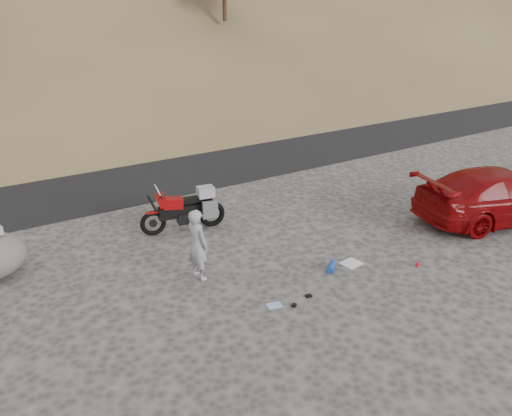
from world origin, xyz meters
The scene contains 11 objects.
ground centered at (0.00, 0.00, 0.00)m, with size 140.00×140.00×0.00m, color #3F3C3A.
road centered at (0.00, 9.00, 0.00)m, with size 120.00×7.00×0.05m, color black.
motorcycle centered at (-0.04, 3.02, 0.61)m, with size 2.40×0.94×1.44m.
man centered at (-0.97, 0.49, 0.00)m, with size 0.62×0.41×1.70m, color #9A999F.
red_car centered at (8.00, -1.20, 0.00)m, with size 2.12×5.21×1.51m, color maroon.
gear_white_cloth centered at (2.48, -0.94, 0.01)m, with size 0.46×0.41×0.02m, color white.
gear_blue_mat centered at (1.86, -0.91, 0.08)m, with size 0.17×0.17×0.42m, color #19429B.
gear_funnel centered at (3.76, -1.90, 0.08)m, with size 0.12×0.12×0.15m, color red.
gear_glove_a centered at (0.67, -1.55, 0.02)m, with size 0.14×0.10×0.04m, color black.
gear_glove_b centered at (0.19, -1.67, 0.02)m, with size 0.12×0.09×0.04m, color black.
gear_blue_cloth centered at (-0.15, -1.43, 0.01)m, with size 0.31×0.23×0.01m, color #9AB7EE.
Camera 1 is at (-5.29, -8.76, 5.94)m, focal length 35.00 mm.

